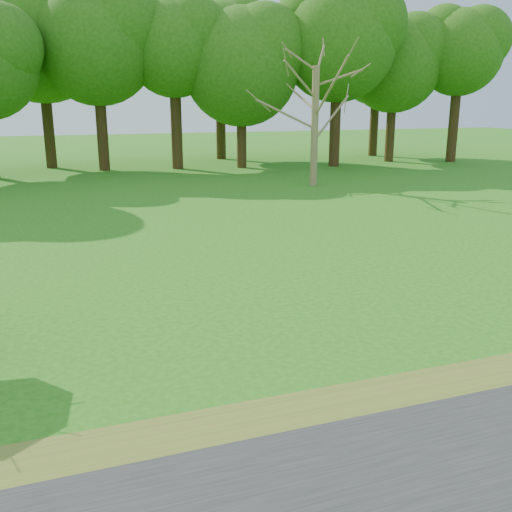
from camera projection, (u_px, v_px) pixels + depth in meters
name	position (u px, v px, depth m)	size (l,w,h in m)	color
ground	(76.00, 353.00, 8.50)	(120.00, 120.00, 0.00)	#297115
drygrass_strip	(90.00, 461.00, 5.96)	(120.00, 1.20, 0.01)	olive
treeline	(37.00, 4.00, 26.38)	(60.00, 12.00, 16.00)	#245B0F
bare_tree	(318.00, 13.00, 23.60)	(7.22, 7.22, 11.84)	olive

